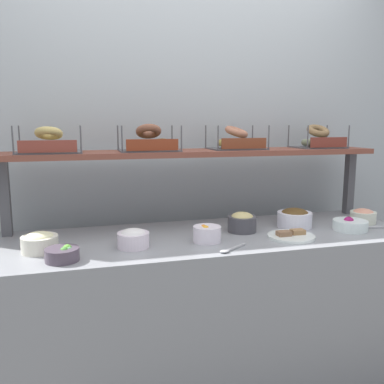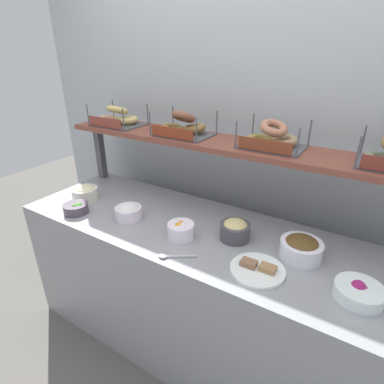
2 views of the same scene
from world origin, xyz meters
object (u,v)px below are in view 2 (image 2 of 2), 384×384
bowl_potato_salad (85,192)px  bowl_fruit_salad (181,230)px  bowl_chocolate_spread (301,248)px  bowl_veggie_mix (76,208)px  bagel_basket_everything (272,139)px  serving_spoon_by_edge (171,256)px  bagel_basket_plain (118,118)px  bowl_hummus (235,230)px  bowl_beet_salad (359,292)px  bagel_basket_cinnamon_raisin (183,127)px  serving_plate_white (257,269)px  bowl_cream_cheese (129,212)px

bowl_potato_salad → bowl_fruit_salad: bearing=-3.7°
bowl_fruit_salad → bowl_chocolate_spread: bearing=15.0°
bowl_veggie_mix → bowl_chocolate_spread: size_ratio=0.75×
bowl_veggie_mix → bagel_basket_everything: 1.19m
bowl_veggie_mix → serving_spoon_by_edge: bearing=-4.7°
bowl_chocolate_spread → bagel_basket_plain: bearing=170.8°
bowl_hummus → bagel_basket_everything: bagel_basket_everything is taller
serving_spoon_by_edge → bagel_basket_everything: 0.77m
bowl_beet_salad → bowl_potato_salad: (-1.62, 0.04, 0.02)m
bowl_veggie_mix → bagel_basket_plain: size_ratio=0.44×
bagel_basket_cinnamon_raisin → bowl_hummus: bearing=-26.6°
bagel_basket_cinnamon_raisin → bagel_basket_plain: bearing=-179.5°
bowl_chocolate_spread → bowl_hummus: bearing=-177.1°
bowl_fruit_salad → bowl_chocolate_spread: size_ratio=0.72×
serving_plate_white → serving_spoon_by_edge: size_ratio=1.51×
bowl_cream_cheese → bagel_basket_everything: 0.89m
bowl_veggie_mix → serving_plate_white: size_ratio=0.60×
bowl_veggie_mix → bowl_potato_salad: 0.19m
bowl_potato_salad → serving_spoon_by_edge: size_ratio=1.03×
bowl_fruit_salad → bowl_veggie_mix: (-0.68, -0.11, -0.01)m
serving_plate_white → bagel_basket_plain: size_ratio=0.74×
bowl_beet_salad → bagel_basket_plain: bagel_basket_plain is taller
bowl_hummus → serving_spoon_by_edge: bowl_hummus is taller
bowl_beet_salad → bagel_basket_everything: bearing=143.6°
bowl_veggie_mix → bowl_beet_salad: (1.51, 0.12, 0.00)m
bowl_potato_salad → serving_spoon_by_edge: (0.84, -0.22, -0.04)m
bowl_cream_cheese → bowl_beet_salad: (1.19, 0.00, -0.01)m
bowl_potato_salad → serving_spoon_by_edge: 0.87m
serving_plate_white → bagel_basket_plain: (-1.18, 0.41, 0.47)m
bowl_hummus → serving_plate_white: bowl_hummus is taller
bowl_hummus → serving_plate_white: 0.27m
bowl_chocolate_spread → serving_spoon_by_edge: bearing=-147.9°
bowl_potato_salad → serving_spoon_by_edge: bowl_potato_salad is taller
bagel_basket_everything → bowl_veggie_mix: bearing=-152.8°
bowl_potato_salad → bagel_basket_cinnamon_raisin: 0.78m
bowl_fruit_salad → bowl_hummus: size_ratio=0.89×
bowl_cream_cheese → bagel_basket_everything: bagel_basket_everything is taller
bowl_hummus → bagel_basket_cinnamon_raisin: bearing=153.4°
bagel_basket_cinnamon_raisin → serving_plate_white: bearing=-32.4°
bowl_veggie_mix → bagel_basket_plain: bagel_basket_plain is taller
bowl_chocolate_spread → bowl_potato_salad: (-1.36, -0.10, -0.01)m
bowl_fruit_salad → bowl_beet_salad: size_ratio=0.75×
bowl_hummus → serving_plate_white: bearing=-43.6°
bowl_fruit_salad → bowl_hummus: bearing=29.2°
bowl_cream_cheese → bowl_chocolate_spread: 0.95m
bowl_veggie_mix → bagel_basket_plain: bearing=97.5°
bowl_fruit_salad → bowl_hummus: 0.28m
bowl_chocolate_spread → serving_spoon_by_edge: size_ratio=1.22×
bowl_cream_cheese → bagel_basket_everything: size_ratio=0.48×
serving_plate_white → bagel_basket_everything: (-0.14, 0.45, 0.47)m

